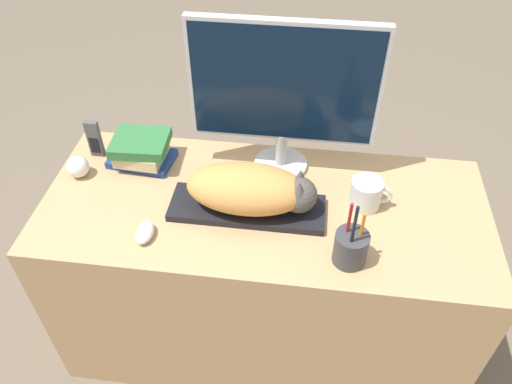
# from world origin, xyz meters

# --- Properties ---
(desk) EXTENTS (1.41, 0.60, 0.72)m
(desk) POSITION_xyz_m (0.00, 0.30, 0.36)
(desk) COLOR tan
(desk) RESTS_ON ground_plane
(keyboard) EXTENTS (0.48, 0.16, 0.02)m
(keyboard) POSITION_xyz_m (-0.05, 0.26, 0.73)
(keyboard) COLOR black
(keyboard) RESTS_ON desk
(cat) EXTENTS (0.39, 0.18, 0.14)m
(cat) POSITION_xyz_m (-0.03, 0.26, 0.81)
(cat) COLOR #D18C47
(cat) RESTS_ON keyboard
(monitor) EXTENTS (0.58, 0.18, 0.52)m
(monitor) POSITION_xyz_m (0.03, 0.49, 1.02)
(monitor) COLOR #B7B7BC
(monitor) RESTS_ON desk
(computer_mouse) EXTENTS (0.05, 0.09, 0.04)m
(computer_mouse) POSITION_xyz_m (-0.33, 0.12, 0.74)
(computer_mouse) COLOR silver
(computer_mouse) RESTS_ON desk
(coffee_mug) EXTENTS (0.13, 0.10, 0.10)m
(coffee_mug) POSITION_xyz_m (0.31, 0.34, 0.77)
(coffee_mug) COLOR silver
(coffee_mug) RESTS_ON desk
(pen_cup) EXTENTS (0.09, 0.09, 0.23)m
(pen_cup) POSITION_xyz_m (0.26, 0.11, 0.77)
(pen_cup) COLOR #38383D
(pen_cup) RESTS_ON desk
(baseball) EXTENTS (0.07, 0.07, 0.07)m
(baseball) POSITION_xyz_m (-0.63, 0.36, 0.76)
(baseball) COLOR silver
(baseball) RESTS_ON desk
(phone) EXTENTS (0.05, 0.02, 0.14)m
(phone) POSITION_xyz_m (-0.61, 0.47, 0.79)
(phone) COLOR #4C4C51
(phone) RESTS_ON desk
(book_stack) EXTENTS (0.23, 0.17, 0.10)m
(book_stack) POSITION_xyz_m (-0.44, 0.45, 0.77)
(book_stack) COLOR navy
(book_stack) RESTS_ON desk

